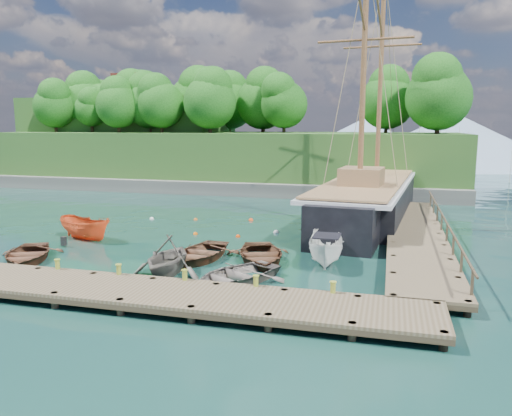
# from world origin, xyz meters

# --- Properties ---
(ground) EXTENTS (160.00, 160.00, 0.00)m
(ground) POSITION_xyz_m (0.00, 0.00, 0.00)
(ground) COLOR #143530
(ground) RESTS_ON ground
(dock_near) EXTENTS (20.00, 3.20, 1.10)m
(dock_near) POSITION_xyz_m (2.00, -6.50, 0.43)
(dock_near) COLOR brown
(dock_near) RESTS_ON ground
(dock_east) EXTENTS (3.20, 24.00, 1.10)m
(dock_east) POSITION_xyz_m (11.50, 7.00, 0.43)
(dock_east) COLOR brown
(dock_east) RESTS_ON ground
(bollard_0) EXTENTS (0.26, 0.26, 0.45)m
(bollard_0) POSITION_xyz_m (-4.00, -5.10, 0.00)
(bollard_0) COLOR olive
(bollard_0) RESTS_ON ground
(bollard_1) EXTENTS (0.26, 0.26, 0.45)m
(bollard_1) POSITION_xyz_m (-1.00, -5.10, 0.00)
(bollard_1) COLOR olive
(bollard_1) RESTS_ON ground
(bollard_2) EXTENTS (0.26, 0.26, 0.45)m
(bollard_2) POSITION_xyz_m (2.00, -5.10, 0.00)
(bollard_2) COLOR olive
(bollard_2) RESTS_ON ground
(bollard_3) EXTENTS (0.26, 0.26, 0.45)m
(bollard_3) POSITION_xyz_m (5.00, -5.10, 0.00)
(bollard_3) COLOR olive
(bollard_3) RESTS_ON ground
(bollard_4) EXTENTS (0.26, 0.26, 0.45)m
(bollard_4) POSITION_xyz_m (8.00, -5.10, 0.00)
(bollard_4) COLOR olive
(bollard_4) RESTS_ON ground
(rowboat_0) EXTENTS (4.77, 5.31, 0.90)m
(rowboat_0) POSITION_xyz_m (-7.78, -2.50, 0.00)
(rowboat_0) COLOR brown
(rowboat_0) RESTS_ON ground
(rowboat_1) EXTENTS (3.39, 3.89, 1.99)m
(rowboat_1) POSITION_xyz_m (0.18, -2.86, 0.00)
(rowboat_1) COLOR #655E55
(rowboat_1) RESTS_ON ground
(rowboat_2) EXTENTS (4.73, 5.54, 0.97)m
(rowboat_2) POSITION_xyz_m (3.74, 0.44, 0.00)
(rowboat_2) COLOR #4D2E1D
(rowboat_2) RESTS_ON ground
(rowboat_3) EXTENTS (5.05, 5.50, 0.93)m
(rowboat_3) POSITION_xyz_m (3.52, -3.12, 0.00)
(rowboat_3) COLOR #6A6059
(rowboat_3) RESTS_ON ground
(rowboat_4) EXTENTS (3.45, 4.67, 0.93)m
(rowboat_4) POSITION_xyz_m (0.66, 0.13, 0.00)
(rowboat_4) COLOR brown
(rowboat_4) RESTS_ON ground
(motorboat_orange) EXTENTS (4.44, 2.88, 1.60)m
(motorboat_orange) POSITION_xyz_m (-7.67, 2.49, 0.00)
(motorboat_orange) COLOR orange
(motorboat_orange) RESTS_ON ground
(cabin_boat_white) EXTENTS (2.10, 4.62, 1.73)m
(cabin_boat_white) POSITION_xyz_m (7.00, 0.96, 0.00)
(cabin_boat_white) COLOR silver
(cabin_boat_white) RESTS_ON ground
(schooner) EXTENTS (7.59, 29.53, 22.00)m
(schooner) POSITION_xyz_m (8.41, 14.23, 1.22)
(schooner) COLOR black
(schooner) RESTS_ON ground
(mooring_buoy_0) EXTENTS (0.30, 0.30, 0.30)m
(mooring_buoy_0) POSITION_xyz_m (-8.46, 3.18, 0.00)
(mooring_buoy_0) COLOR silver
(mooring_buoy_0) RESTS_ON ground
(mooring_buoy_1) EXTENTS (0.28, 0.28, 0.28)m
(mooring_buoy_1) POSITION_xyz_m (-1.84, 5.54, 0.00)
(mooring_buoy_1) COLOR orange
(mooring_buoy_1) RESTS_ON ground
(mooring_buoy_2) EXTENTS (0.28, 0.28, 0.28)m
(mooring_buoy_2) POSITION_xyz_m (0.98, 5.51, 0.00)
(mooring_buoy_2) COLOR #DD3D03
(mooring_buoy_2) RESTS_ON ground
(mooring_buoy_3) EXTENTS (0.36, 0.36, 0.36)m
(mooring_buoy_3) POSITION_xyz_m (3.00, 7.25, 0.00)
(mooring_buoy_3) COLOR silver
(mooring_buoy_3) RESTS_ON ground
(mooring_buoy_4) EXTENTS (0.29, 0.29, 0.29)m
(mooring_buoy_4) POSITION_xyz_m (-3.64, 10.05, 0.00)
(mooring_buoy_4) COLOR #D85D16
(mooring_buoy_4) RESTS_ON ground
(mooring_buoy_5) EXTENTS (0.34, 0.34, 0.34)m
(mooring_buoy_5) POSITION_xyz_m (0.32, 10.85, 0.00)
(mooring_buoy_5) COLOR #E73D0E
(mooring_buoy_5) RESTS_ON ground
(mooring_buoy_6) EXTENTS (0.32, 0.32, 0.32)m
(mooring_buoy_6) POSITION_xyz_m (-6.85, 9.45, 0.00)
(mooring_buoy_6) COLOR silver
(mooring_buoy_6) RESTS_ON ground
(mooring_buoy_7) EXTENTS (0.28, 0.28, 0.28)m
(mooring_buoy_7) POSITION_xyz_m (3.12, 3.56, 0.00)
(mooring_buoy_7) COLOR #F53E00
(mooring_buoy_7) RESTS_ON ground
(headland) EXTENTS (51.00, 19.31, 12.90)m
(headland) POSITION_xyz_m (-12.88, 31.36, 5.54)
(headland) COLOR #474744
(headland) RESTS_ON ground
(distant_ridge) EXTENTS (117.00, 40.00, 10.00)m
(distant_ridge) POSITION_xyz_m (4.30, 70.00, 4.35)
(distant_ridge) COLOR #728CA5
(distant_ridge) RESTS_ON ground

